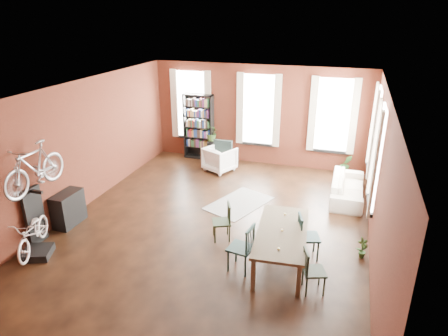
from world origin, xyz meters
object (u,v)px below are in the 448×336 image
at_px(dining_table, 281,247).
at_px(dining_chair_a, 241,248).
at_px(bike_trainer, 38,253).
at_px(plant_stand, 213,150).
at_px(bookshelf, 199,127).
at_px(cream_sofa, 348,184).
at_px(console_table, 68,209).
at_px(dining_chair_d, 308,237).
at_px(dining_chair_b, 221,222).
at_px(white_armchair, 220,158).
at_px(dining_chair_c, 314,271).
at_px(bicycle_floor, 30,218).

xyz_separation_m(dining_table, dining_chair_a, (-0.71, -0.47, 0.13)).
bearing_deg(bike_trainer, plant_stand, 76.80).
height_order(bookshelf, cream_sofa, bookshelf).
xyz_separation_m(dining_chair_a, cream_sofa, (1.88, 3.97, -0.08)).
relative_size(console_table, plant_stand, 1.19).
height_order(dining_chair_a, plant_stand, dining_chair_a).
height_order(dining_chair_a, dining_chair_d, dining_chair_a).
bearing_deg(dining_chair_a, dining_chair_b, -134.51).
height_order(white_armchair, plant_stand, white_armchair).
relative_size(dining_table, dining_chair_c, 2.52).
height_order(dining_chair_c, console_table, dining_chair_c).
relative_size(bookshelf, bike_trainer, 4.06).
xyz_separation_m(bookshelf, console_table, (-1.28, -5.20, -0.70)).
bearing_deg(bike_trainer, cream_sofa, 38.93).
height_order(dining_table, bike_trainer, dining_table).
distance_m(dining_chair_a, dining_chair_b, 1.18).
distance_m(bookshelf, cream_sofa, 5.28).
distance_m(dining_chair_b, bike_trainer, 3.88).
bearing_deg(dining_chair_c, bicycle_floor, 76.72).
distance_m(dining_chair_a, bike_trainer, 4.23).
bearing_deg(dining_chair_a, dining_table, 132.40).
height_order(dining_chair_b, console_table, dining_chair_b).
bearing_deg(dining_chair_d, bicycle_floor, 89.78).
relative_size(dining_chair_b, plant_stand, 1.26).
bearing_deg(dining_chair_c, white_armchair, 14.80).
xyz_separation_m(dining_chair_c, plant_stand, (-4.01, 5.88, -0.08)).
bearing_deg(bookshelf, plant_stand, 0.00).
relative_size(dining_chair_d, plant_stand, 1.40).
bearing_deg(dining_chair_d, bookshelf, 23.54).
bearing_deg(dining_chair_b, dining_chair_c, 36.66).
relative_size(white_armchair, console_table, 1.06).
bearing_deg(bicycle_floor, white_armchair, 48.46).
relative_size(dining_table, dining_chair_a, 2.17).
bearing_deg(dining_chair_a, plant_stand, -146.78).
bearing_deg(white_armchair, console_table, 86.72).
xyz_separation_m(plant_stand, bicycle_floor, (-1.56, -6.53, 0.56)).
relative_size(dining_chair_b, console_table, 1.06).
height_order(dining_table, dining_chair_b, dining_chair_b).
distance_m(dining_chair_b, white_armchair, 4.06).
bearing_deg(plant_stand, dining_chair_b, -68.31).
bearing_deg(dining_chair_b, white_armchair, 174.37).
bearing_deg(plant_stand, bicycle_floor, -103.42).
xyz_separation_m(dining_chair_a, dining_chair_b, (-0.71, 0.94, -0.06)).
relative_size(dining_chair_a, white_armchair, 1.14).
bearing_deg(bicycle_floor, dining_chair_b, 6.70).
height_order(dining_chair_b, bicycle_floor, bicycle_floor).
relative_size(white_armchair, cream_sofa, 0.41).
distance_m(white_armchair, bike_trainer, 6.04).
relative_size(bike_trainer, plant_stand, 0.81).
distance_m(dining_chair_c, bicycle_floor, 5.63).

